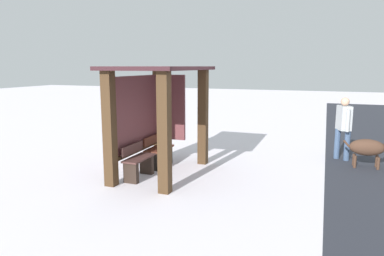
{
  "coord_description": "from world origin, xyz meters",
  "views": [
    {
      "loc": [
        -7.11,
        -3.41,
        2.42
      ],
      "look_at": [
        0.19,
        -0.67,
        1.06
      ],
      "focal_mm": 33.38,
      "sensor_mm": 36.0,
      "label": 1
    }
  ],
  "objects_px": {
    "bench_left_inside": "(138,163)",
    "person_walking": "(344,124)",
    "bus_shelter": "(156,103)",
    "bench_center_inside": "(158,153)",
    "dog": "(371,148)"
  },
  "relations": [
    {
      "from": "bench_left_inside",
      "to": "person_walking",
      "type": "height_order",
      "value": "person_walking"
    },
    {
      "from": "bus_shelter",
      "to": "person_walking",
      "type": "relative_size",
      "value": 1.66
    },
    {
      "from": "bench_center_inside",
      "to": "dog",
      "type": "xyz_separation_m",
      "value": [
        1.65,
        -4.82,
        0.17
      ]
    },
    {
      "from": "bench_left_inside",
      "to": "dog",
      "type": "bearing_deg",
      "value": -61.2
    },
    {
      "from": "bench_center_inside",
      "to": "person_walking",
      "type": "distance_m",
      "value": 4.81
    },
    {
      "from": "bench_left_inside",
      "to": "bench_center_inside",
      "type": "bearing_deg",
      "value": -0.02
    },
    {
      "from": "bench_left_inside",
      "to": "bench_center_inside",
      "type": "relative_size",
      "value": 1.0
    },
    {
      "from": "bench_center_inside",
      "to": "dog",
      "type": "relative_size",
      "value": 0.76
    },
    {
      "from": "bus_shelter",
      "to": "bench_center_inside",
      "type": "relative_size",
      "value": 3.01
    },
    {
      "from": "bench_left_inside",
      "to": "person_walking",
      "type": "bearing_deg",
      "value": -52.25
    },
    {
      "from": "person_walking",
      "to": "bus_shelter",
      "type": "bearing_deg",
      "value": 123.46
    },
    {
      "from": "person_walking",
      "to": "dog",
      "type": "distance_m",
      "value": 0.98
    },
    {
      "from": "bench_center_inside",
      "to": "person_walking",
      "type": "height_order",
      "value": "person_walking"
    },
    {
      "from": "dog",
      "to": "bus_shelter",
      "type": "bearing_deg",
      "value": 113.92
    },
    {
      "from": "bus_shelter",
      "to": "bench_left_inside",
      "type": "relative_size",
      "value": 3.01
    }
  ]
}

